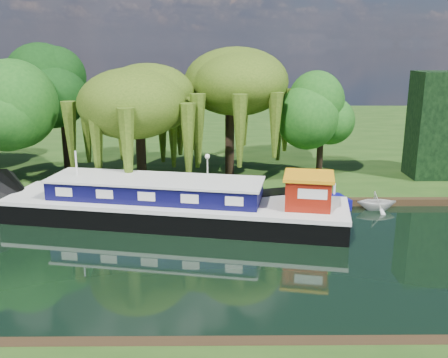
{
  "coord_description": "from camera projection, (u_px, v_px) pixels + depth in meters",
  "views": [
    {
      "loc": [
        1.36,
        -23.41,
        10.38
      ],
      "look_at": [
        1.61,
        4.58,
        2.8
      ],
      "focal_mm": 40.0,
      "sensor_mm": 36.0,
      "label": 1
    }
  ],
  "objects": [
    {
      "name": "ground",
      "position": [
        193.0,
        256.0,
        25.3
      ],
      "size": [
        120.0,
        120.0,
        0.0
      ],
      "primitive_type": "plane",
      "color": "black"
    },
    {
      "name": "far_bank",
      "position": [
        208.0,
        134.0,
        58.06
      ],
      "size": [
        120.0,
        52.0,
        0.45
      ],
      "primitive_type": "cube",
      "color": "#193C10",
      "rests_on": "ground"
    },
    {
      "name": "dutch_barge",
      "position": [
        177.0,
        205.0,
        29.88
      ],
      "size": [
        20.96,
        8.32,
        4.32
      ],
      "rotation": [
        0.0,
        0.0,
        -0.19
      ],
      "color": "black",
      "rests_on": "ground"
    },
    {
      "name": "narrowboat",
      "position": [
        268.0,
        206.0,
        31.29
      ],
      "size": [
        11.02,
        4.88,
        1.6
      ],
      "rotation": [
        0.0,
        0.0,
        0.29
      ],
      "color": "#0C0B71",
      "rests_on": "ground"
    },
    {
      "name": "white_cruiser",
      "position": [
        376.0,
        210.0,
        32.36
      ],
      "size": [
        2.54,
        2.2,
        1.32
      ],
      "primitive_type": "imported",
      "rotation": [
        0.0,
        0.0,
        1.58
      ],
      "color": "silver",
      "rests_on": "ground"
    },
    {
      "name": "willow_left",
      "position": [
        139.0,
        103.0,
        34.99
      ],
      "size": [
        6.79,
        6.79,
        8.14
      ],
      "color": "black",
      "rests_on": "far_bank"
    },
    {
      "name": "willow_right",
      "position": [
        230.0,
        92.0,
        37.7
      ],
      "size": [
        7.27,
        7.27,
        8.86
      ],
      "color": "black",
      "rests_on": "far_bank"
    },
    {
      "name": "tree_far_mid",
      "position": [
        62.0,
        92.0,
        39.08
      ],
      "size": [
        5.6,
        5.6,
        9.17
      ],
      "color": "black",
      "rests_on": "far_bank"
    },
    {
      "name": "tree_far_right",
      "position": [
        322.0,
        115.0,
        37.35
      ],
      "size": [
        4.22,
        4.22,
        6.91
      ],
      "color": "black",
      "rests_on": "far_bank"
    },
    {
      "name": "lamppost",
      "position": [
        207.0,
        162.0,
        34.8
      ],
      "size": [
        0.36,
        0.36,
        2.56
      ],
      "color": "silver",
      "rests_on": "far_bank"
    },
    {
      "name": "mooring_posts",
      "position": [
        192.0,
        191.0,
        33.15
      ],
      "size": [
        19.16,
        0.16,
        1.0
      ],
      "color": "silver",
      "rests_on": "far_bank"
    },
    {
      "name": "reeds_near",
      "position": [
        374.0,
        327.0,
        17.9
      ],
      "size": [
        33.7,
        1.5,
        1.1
      ],
      "color": "#1F5215",
      "rests_on": "ground"
    }
  ]
}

